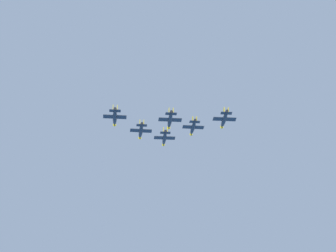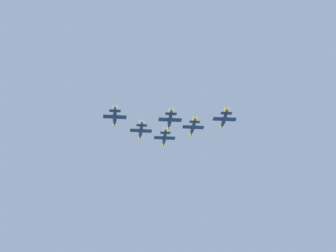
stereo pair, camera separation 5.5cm
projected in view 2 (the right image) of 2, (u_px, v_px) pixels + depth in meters
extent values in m
ellipsoid|color=#2D3338|center=(164.00, 138.00, 265.04)|extent=(12.16, 6.54, 1.62)
cone|color=gold|center=(163.00, 145.00, 271.24)|extent=(2.03, 1.91, 1.37)
ellipsoid|color=#334751|center=(164.00, 140.00, 267.77)|extent=(2.46, 1.98, 0.94)
cube|color=#2D3338|center=(165.00, 138.00, 264.45)|extent=(6.25, 9.38, 0.16)
cube|color=gold|center=(155.00, 137.00, 264.20)|extent=(2.62, 1.62, 0.19)
cube|color=gold|center=(174.00, 138.00, 264.73)|extent=(2.62, 1.62, 0.19)
cube|color=#2D3338|center=(165.00, 133.00, 260.38)|extent=(3.54, 4.74, 0.16)
cube|color=gold|center=(163.00, 131.00, 261.09)|extent=(1.73, 0.92, 2.34)
cube|color=gold|center=(167.00, 131.00, 261.19)|extent=(1.73, 0.92, 2.34)
cylinder|color=black|center=(166.00, 131.00, 259.17)|extent=(1.28, 1.40, 1.13)
ellipsoid|color=#2D3338|center=(141.00, 131.00, 251.45)|extent=(11.76, 6.73, 1.58)
cone|color=gold|center=(140.00, 139.00, 257.48)|extent=(2.00, 1.89, 1.34)
ellipsoid|color=#334751|center=(140.00, 133.00, 254.11)|extent=(2.41, 1.98, 0.92)
cube|color=#2D3338|center=(141.00, 131.00, 250.87)|extent=(6.32, 9.13, 0.16)
cube|color=gold|center=(131.00, 130.00, 250.52)|extent=(2.54, 1.65, 0.19)
cube|color=gold|center=(151.00, 131.00, 251.26)|extent=(2.54, 1.65, 0.19)
cube|color=#2D3338|center=(142.00, 125.00, 246.91)|extent=(3.56, 4.63, 0.16)
cube|color=gold|center=(140.00, 123.00, 247.58)|extent=(1.67, 0.95, 2.28)
cube|color=gold|center=(144.00, 123.00, 247.73)|extent=(1.67, 0.95, 2.28)
cylinder|color=black|center=(142.00, 124.00, 245.73)|extent=(1.27, 1.38, 1.11)
ellipsoid|color=#2D3338|center=(193.00, 128.00, 254.38)|extent=(11.74, 6.62, 1.57)
cone|color=gold|center=(191.00, 135.00, 260.39)|extent=(1.99, 1.88, 1.34)
ellipsoid|color=#334751|center=(192.00, 129.00, 257.03)|extent=(2.40, 1.96, 0.92)
cube|color=#2D3338|center=(193.00, 127.00, 253.80)|extent=(6.24, 9.10, 0.16)
cube|color=gold|center=(184.00, 127.00, 253.48)|extent=(2.54, 1.62, 0.19)
cube|color=gold|center=(203.00, 127.00, 254.17)|extent=(2.54, 1.62, 0.19)
cube|color=#2D3338|center=(195.00, 122.00, 249.85)|extent=(3.52, 4.61, 0.16)
cube|color=gold|center=(193.00, 120.00, 250.53)|extent=(1.67, 0.93, 2.27)
cube|color=gold|center=(196.00, 120.00, 250.66)|extent=(1.67, 0.93, 2.27)
cylinder|color=black|center=(195.00, 120.00, 248.68)|extent=(1.26, 1.37, 1.10)
ellipsoid|color=#2D3338|center=(115.00, 117.00, 239.04)|extent=(12.10, 6.71, 1.62)
cone|color=gold|center=(115.00, 126.00, 245.22)|extent=(2.04, 1.92, 1.37)
ellipsoid|color=#334751|center=(115.00, 119.00, 241.76)|extent=(2.46, 2.00, 0.94)
cube|color=#2D3338|center=(115.00, 117.00, 238.44)|extent=(6.36, 9.36, 0.16)
cube|color=gold|center=(104.00, 116.00, 238.14)|extent=(2.61, 1.65, 0.19)
cube|color=gold|center=(125.00, 117.00, 238.78)|extent=(2.61, 1.65, 0.19)
cube|color=#2D3338|center=(115.00, 111.00, 234.37)|extent=(3.59, 4.74, 0.16)
cube|color=gold|center=(113.00, 108.00, 235.07)|extent=(1.72, 0.94, 2.34)
cube|color=gold|center=(117.00, 108.00, 235.20)|extent=(1.72, 0.94, 2.34)
cylinder|color=black|center=(115.00, 109.00, 233.17)|extent=(1.29, 1.40, 1.13)
ellipsoid|color=#2D3338|center=(224.00, 120.00, 242.97)|extent=(12.26, 6.61, 1.63)
cone|color=gold|center=(221.00, 128.00, 249.21)|extent=(2.05, 1.93, 1.39)
ellipsoid|color=#334751|center=(223.00, 122.00, 245.72)|extent=(2.48, 2.00, 0.95)
cube|color=#2D3338|center=(224.00, 119.00, 242.37)|extent=(6.31, 9.45, 0.16)
cube|color=gold|center=(214.00, 119.00, 242.12)|extent=(2.64, 1.63, 0.20)
cube|color=gold|center=(235.00, 119.00, 242.66)|extent=(2.64, 1.63, 0.20)
cube|color=#2D3338|center=(226.00, 113.00, 238.27)|extent=(3.58, 4.78, 0.16)
cube|color=gold|center=(224.00, 111.00, 238.98)|extent=(1.74, 0.93, 2.35)
cube|color=gold|center=(228.00, 111.00, 239.09)|extent=(1.74, 0.93, 2.35)
cylinder|color=black|center=(227.00, 111.00, 237.05)|extent=(1.29, 1.41, 1.14)
ellipsoid|color=#2D3338|center=(170.00, 120.00, 240.65)|extent=(12.18, 6.60, 1.62)
cone|color=gold|center=(169.00, 129.00, 246.85)|extent=(2.04, 1.92, 1.38)
ellipsoid|color=#334751|center=(169.00, 122.00, 243.38)|extent=(2.47, 1.99, 0.95)
cube|color=#2D3338|center=(170.00, 120.00, 240.05)|extent=(6.29, 9.40, 0.16)
cube|color=gold|center=(160.00, 119.00, 239.79)|extent=(2.63, 1.63, 0.19)
cube|color=gold|center=(180.00, 120.00, 240.35)|extent=(2.63, 1.63, 0.19)
cube|color=#2D3338|center=(171.00, 114.00, 235.97)|extent=(3.57, 4.76, 0.16)
cube|color=gold|center=(169.00, 111.00, 236.68)|extent=(1.73, 0.93, 2.34)
cube|color=gold|center=(173.00, 111.00, 236.79)|extent=(1.73, 0.93, 2.34)
cylinder|color=black|center=(171.00, 112.00, 234.76)|extent=(1.28, 1.40, 1.13)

